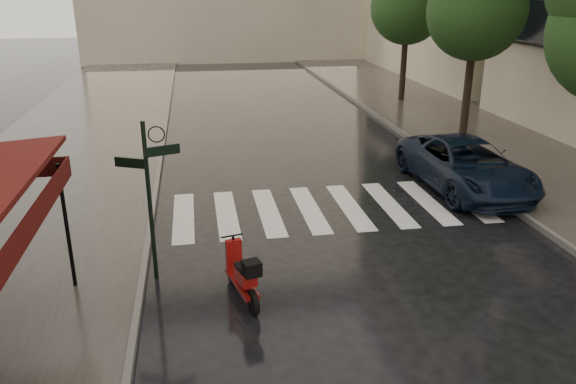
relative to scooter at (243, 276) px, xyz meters
name	(u,v)px	position (x,y,z in m)	size (l,w,h in m)	color
ground	(229,369)	(-0.39, -1.92, -0.48)	(120.00, 120.00, 0.00)	black
sidewalk_near	(69,154)	(-4.89, 10.08, -0.42)	(6.00, 60.00, 0.12)	#38332D
sidewalk_far	(481,136)	(9.86, 10.08, -0.42)	(5.50, 60.00, 0.12)	#38332D
curb_near	(162,150)	(-1.84, 10.08, -0.40)	(0.12, 60.00, 0.16)	#595651
curb_far	(410,139)	(7.06, 10.08, -0.40)	(0.12, 60.00, 0.16)	#595651
crosswalk	(330,208)	(2.58, 4.08, -0.47)	(7.85, 3.20, 0.01)	silver
signpost	(149,189)	(-1.58, 1.08, 1.35)	(1.17, 0.29, 3.10)	black
scooter	(243,276)	(0.00, 0.00, 0.00)	(0.64, 1.54, 1.03)	black
parked_car	(465,165)	(6.61, 4.89, 0.21)	(2.29, 4.96, 1.38)	black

